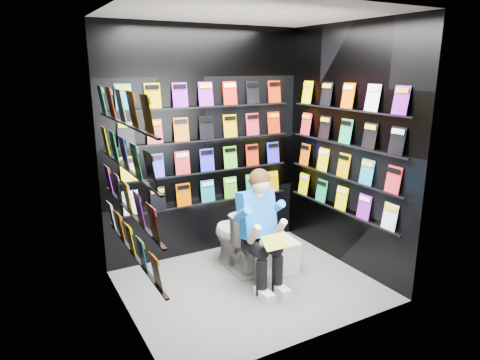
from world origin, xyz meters
TOP-DOWN VIEW (x-y plane):
  - floor at (0.00, 0.00)m, footprint 2.40×2.40m
  - ceiling at (0.00, 0.00)m, footprint 2.40×2.40m
  - wall_back at (0.00, 1.00)m, footprint 2.40×0.04m
  - wall_front at (0.00, -1.00)m, footprint 2.40×0.04m
  - wall_left at (-1.20, 0.00)m, footprint 0.04×2.00m
  - wall_right at (1.20, 0.00)m, footprint 0.04×2.00m
  - comics_back at (0.00, 0.97)m, footprint 2.10×0.06m
  - comics_left at (-1.17, 0.00)m, footprint 0.06×1.70m
  - comics_right at (1.17, 0.00)m, footprint 0.06×1.70m
  - toilet at (0.08, 0.41)m, footprint 0.43×0.76m
  - longbox at (0.51, 0.18)m, footprint 0.27×0.43m
  - longbox_lid at (0.51, 0.18)m, footprint 0.29×0.46m
  - reader at (0.08, 0.03)m, footprint 0.48×0.70m
  - held_comic at (0.08, -0.32)m, footprint 0.25×0.15m

SIDE VIEW (x-z plane):
  - floor at x=0.00m, z-range 0.00..0.00m
  - longbox at x=0.51m, z-range 0.00..0.31m
  - longbox_lid at x=0.51m, z-range 0.31..0.34m
  - toilet at x=0.08m, z-range 0.00..0.73m
  - held_comic at x=0.08m, z-range 0.53..0.63m
  - reader at x=0.08m, z-range 0.10..1.37m
  - wall_back at x=0.00m, z-range 0.00..2.60m
  - wall_front at x=0.00m, z-range 0.00..2.60m
  - wall_left at x=-1.20m, z-range 0.00..2.60m
  - wall_right at x=1.20m, z-range 0.00..2.60m
  - comics_back at x=0.00m, z-range 0.62..1.99m
  - comics_left at x=-1.17m, z-range 0.62..1.99m
  - comics_right at x=1.17m, z-range 0.62..1.99m
  - ceiling at x=0.00m, z-range 2.60..2.60m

